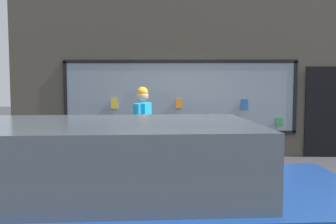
# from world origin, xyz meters

# --- Properties ---
(ground_plane) EXTENTS (40.00, 40.00, 0.00)m
(ground_plane) POSITION_xyz_m (0.00, 0.00, 0.00)
(ground_plane) COLOR #38383A
(shopfront_facade) EXTENTS (7.86, 0.29, 3.68)m
(shopfront_facade) POSITION_xyz_m (0.04, 2.39, 1.80)
(shopfront_facade) COLOR #4C473D
(shopfront_facade) RESTS_ON ground_plane
(display_table_main) EXTENTS (2.50, 0.58, 0.91)m
(display_table_main) POSITION_xyz_m (0.00, 0.95, 0.73)
(display_table_main) COLOR brown
(display_table_main) RESTS_ON ground_plane
(person_browsing) EXTENTS (0.31, 0.65, 1.66)m
(person_browsing) POSITION_xyz_m (-0.66, 0.40, 0.97)
(person_browsing) COLOR #2D334C
(person_browsing) RESTS_ON ground_plane
(small_dog) EXTENTS (0.25, 0.56, 0.39)m
(small_dog) POSITION_xyz_m (-0.25, 0.27, 0.27)
(small_dog) COLOR #99724C
(small_dog) RESTS_ON ground_plane
(sandwich_board_sign) EXTENTS (0.62, 0.68, 0.84)m
(sandwich_board_sign) POSITION_xyz_m (-1.83, 0.92, 0.43)
(sandwich_board_sign) COLOR black
(sandwich_board_sign) RESTS_ON ground_plane
(parked_car) EXTENTS (4.48, 2.15, 1.41)m
(parked_car) POSITION_xyz_m (-0.64, -3.36, 0.74)
(parked_car) COLOR navy
(parked_car) RESTS_ON ground_plane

